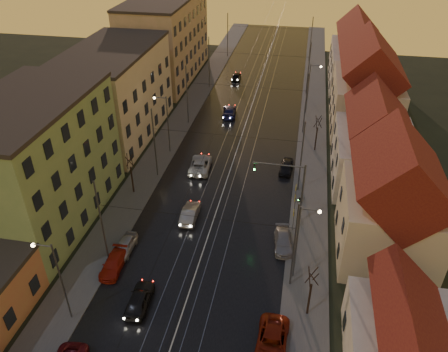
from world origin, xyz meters
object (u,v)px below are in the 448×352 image
Objects in this scene: traffic_light_mast at (293,186)px; parked_left_2 at (113,264)px; street_lamp_1 at (301,236)px; driving_car_4 at (236,76)px; parked_right_2 at (286,167)px; street_lamp_2 at (165,119)px; street_lamp_3 at (311,84)px; parked_right_1 at (283,241)px; driving_car_1 at (190,213)px; parked_left_3 at (125,246)px; street_lamp_0 at (56,275)px; driving_car_3 at (229,111)px; driving_car_2 at (200,164)px; parked_right_0 at (272,342)px; driving_car_0 at (139,299)px.

parked_left_2 is at bearing -147.21° from traffic_light_mast.
driving_car_4 is at bearing 105.59° from street_lamp_1.
street_lamp_1 is at bearing 4.51° from parked_left_2.
parked_right_2 reaches higher than parked_left_2.
street_lamp_3 is (18.21, 16.00, 0.00)m from street_lamp_2.
parked_left_2 is 0.98× the size of parked_right_1.
driving_car_4 is at bearing -88.81° from driving_car_1.
parked_left_2 is 1.10× the size of parked_left_3.
driving_car_3 is (6.12, 40.95, -4.17)m from street_lamp_0.
street_lamp_1 is 2.10× the size of parked_right_2.
driving_car_2 is (5.37, 24.48, -4.14)m from street_lamp_0.
traffic_light_mast is at bearing 97.91° from street_lamp_1.
parked_right_1 is (15.05, 3.51, -0.03)m from parked_left_3.
traffic_light_mast is at bearing 103.64° from driving_car_4.
street_lamp_2 is 15.54m from driving_car_1.
street_lamp_0 reaches higher than driving_car_1.
driving_car_1 is at bearing 158.80° from parked_right_1.
street_lamp_1 is 8.08m from traffic_light_mast.
street_lamp_2 is 1.84× the size of driving_car_1.
parked_right_0 is (15.05, -8.26, 0.07)m from parked_left_3.
driving_car_1 is at bearing 56.90° from parked_left_2.
driving_car_2 is 1.28× the size of parked_left_2.
street_lamp_1 is 1.84× the size of driving_car_1.
street_lamp_0 is 1.84× the size of driving_car_1.
parked_right_2 is at bearing 50.99° from parked_left_3.
driving_car_4 is at bearing -91.37° from driving_car_3.
street_lamp_0 reaches higher than driving_car_3.
street_lamp_1 is 27.05m from street_lamp_2.
street_lamp_0 is 41.62m from driving_car_3.
driving_car_1 reaches higher than parked_right_2.
driving_car_1 reaches higher than parked_left_2.
traffic_light_mast is 1.90× the size of parked_left_3.
driving_car_0 is 26.01m from parked_right_2.
parked_right_1 is at bearing -142.37° from driving_car_0.
traffic_light_mast is 14.98m from driving_car_2.
street_lamp_1 is 17.36m from parked_left_2.
driving_car_2 is 18.93m from parked_left_2.
parked_left_2 is (-15.59, -10.05, -3.99)m from traffic_light_mast.
street_lamp_2 reaches higher than driving_car_3.
street_lamp_1 is at bearing -1.38° from parked_left_3.
driving_car_0 is 1.13× the size of parked_left_3.
street_lamp_3 is at bearing -172.68° from driving_car_3.
street_lamp_2 is 7.63m from driving_car_2.
driving_car_3 is 42.08m from parked_right_0.
street_lamp_2 is 1.91× the size of parked_left_2.
street_lamp_2 reaches higher than driving_car_1.
parked_right_1 is 1.12× the size of parked_right_2.
parked_left_2 is 0.82× the size of parked_right_0.
street_lamp_1 is 1.86× the size of driving_car_0.
street_lamp_2 is (0.00, 28.00, 0.00)m from street_lamp_0.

